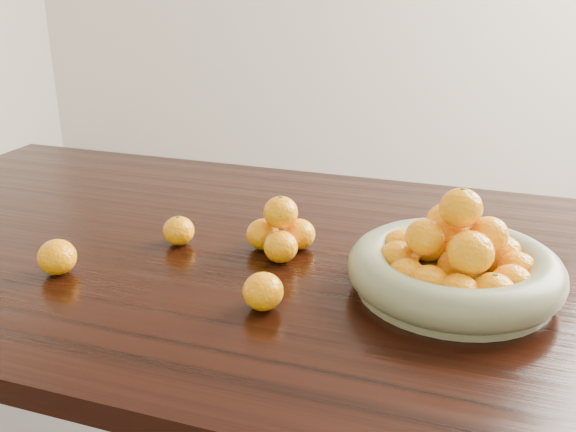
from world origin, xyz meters
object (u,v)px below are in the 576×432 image
(dining_table, at_px, (289,294))
(orange_pyramid, at_px, (281,231))
(loose_orange_0, at_px, (179,231))
(fruit_bowl, at_px, (455,266))

(dining_table, bearing_deg, orange_pyramid, -151.11)
(loose_orange_0, bearing_deg, dining_table, 9.26)
(fruit_bowl, distance_m, orange_pyramid, 0.32)
(dining_table, xyz_separation_m, orange_pyramid, (-0.01, -0.01, 0.13))
(loose_orange_0, bearing_deg, orange_pyramid, 7.81)
(fruit_bowl, height_order, orange_pyramid, fruit_bowl)
(dining_table, bearing_deg, fruit_bowl, -11.28)
(dining_table, relative_size, orange_pyramid, 15.48)
(fruit_bowl, xyz_separation_m, orange_pyramid, (-0.32, 0.05, -0.00))
(orange_pyramid, distance_m, loose_orange_0, 0.20)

